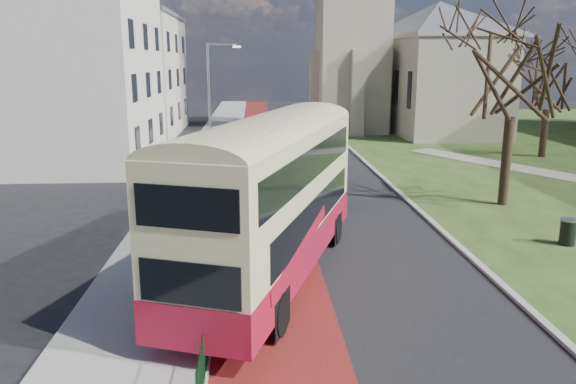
{
  "coord_description": "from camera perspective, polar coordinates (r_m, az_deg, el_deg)",
  "views": [
    {
      "loc": [
        -1.78,
        -18.0,
        7.09
      ],
      "look_at": [
        -0.43,
        3.48,
        2.0
      ],
      "focal_mm": 35.0,
      "sensor_mm": 36.0,
      "label": 1
    }
  ],
  "objects": [
    {
      "name": "kerb_west",
      "position": [
        38.67,
        -5.35,
        2.77
      ],
      "size": [
        0.25,
        120.0,
        0.13
      ],
      "primitive_type": "cube",
      "color": "#999993",
      "rests_on": "ground"
    },
    {
      "name": "pedestrian_railing",
      "position": [
        22.98,
        -6.38,
        -3.31
      ],
      "size": [
        0.07,
        24.0,
        1.12
      ],
      "color": "#0D3C1A",
      "rests_on": "ground"
    },
    {
      "name": "pavement_west",
      "position": [
        38.78,
        -8.31,
        2.71
      ],
      "size": [
        4.0,
        120.0,
        0.12
      ],
      "primitive_type": "cube",
      "color": "gray",
      "rests_on": "ground"
    },
    {
      "name": "street_block_near",
      "position": [
        41.83,
        -21.03,
        11.65
      ],
      "size": [
        10.3,
        14.3,
        13.0
      ],
      "color": "silver",
      "rests_on": "ground"
    },
    {
      "name": "winter_tree_near",
      "position": [
        29.2,
        22.22,
        13.77
      ],
      "size": [
        9.5,
        9.5,
        11.22
      ],
      "rotation": [
        0.0,
        0.0,
        -0.29
      ],
      "color": "#302318",
      "rests_on": "grass_green"
    },
    {
      "name": "streetlamp",
      "position": [
        36.18,
        -7.76,
        9.22
      ],
      "size": [
        2.13,
        0.18,
        8.0
      ],
      "color": "gray",
      "rests_on": "pavement_west"
    },
    {
      "name": "street_block_far",
      "position": [
        57.34,
        -16.23,
        11.45
      ],
      "size": [
        10.3,
        16.3,
        11.5
      ],
      "color": "beige",
      "rests_on": "ground"
    },
    {
      "name": "ground",
      "position": [
        19.43,
        1.93,
        -8.1
      ],
      "size": [
        160.0,
        160.0,
        0.0
      ],
      "primitive_type": "plane",
      "color": "black",
      "rests_on": "ground"
    },
    {
      "name": "bus",
      "position": [
        18.01,
        -1.65,
        -0.01
      ],
      "size": [
        6.75,
        12.59,
        5.16
      ],
      "rotation": [
        0.0,
        0.0,
        -0.33
      ],
      "color": "#AB0F2A",
      "rests_on": "ground"
    },
    {
      "name": "kerb_east",
      "position": [
        41.37,
        7.45,
        3.41
      ],
      "size": [
        0.25,
        80.0,
        0.13
      ],
      "primitive_type": "cube",
      "color": "#999993",
      "rests_on": "ground"
    },
    {
      "name": "winter_tree_far",
      "position": [
        45.42,
        25.1,
        11.07
      ],
      "size": [
        6.6,
        6.6,
        9.04
      ],
      "rotation": [
        0.0,
        0.0,
        0.08
      ],
      "color": "#322119",
      "rests_on": "grass_green"
    },
    {
      "name": "road_carriageway",
      "position": [
        38.8,
        1.32,
        2.77
      ],
      "size": [
        9.0,
        120.0,
        0.01
      ],
      "primitive_type": "cube",
      "color": "black",
      "rests_on": "ground"
    },
    {
      "name": "bus_lane",
      "position": [
        38.66,
        -2.68,
        2.72
      ],
      "size": [
        3.4,
        120.0,
        0.01
      ],
      "primitive_type": "cube",
      "color": "#591414",
      "rests_on": "ground"
    },
    {
      "name": "litter_bin",
      "position": [
        24.43,
        26.56,
        -3.64
      ],
      "size": [
        0.77,
        0.77,
        1.04
      ],
      "rotation": [
        0.0,
        0.0,
        0.22
      ],
      "color": "black",
      "rests_on": "grass_green"
    }
  ]
}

